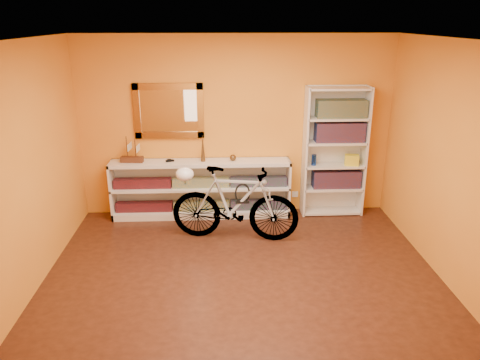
{
  "coord_description": "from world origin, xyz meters",
  "views": [
    {
      "loc": [
        -0.24,
        -4.51,
        2.8
      ],
      "look_at": [
        0.0,
        0.7,
        0.95
      ],
      "focal_mm": 34.43,
      "sensor_mm": 36.0,
      "label": 1
    }
  ],
  "objects_px": {
    "bicycle": "(235,204)",
    "bookcase": "(335,152)",
    "console_unit": "(201,189)",
    "helmet": "(185,174)"
  },
  "relations": [
    {
      "from": "console_unit",
      "to": "helmet",
      "type": "height_order",
      "value": "helmet"
    },
    {
      "from": "console_unit",
      "to": "bookcase",
      "type": "height_order",
      "value": "bookcase"
    },
    {
      "from": "console_unit",
      "to": "helmet",
      "type": "bearing_deg",
      "value": -104.72
    },
    {
      "from": "console_unit",
      "to": "bicycle",
      "type": "relative_size",
      "value": 1.52
    },
    {
      "from": "console_unit",
      "to": "helmet",
      "type": "xyz_separation_m",
      "value": [
        -0.18,
        -0.67,
        0.46
      ]
    },
    {
      "from": "console_unit",
      "to": "bicycle",
      "type": "xyz_separation_m",
      "value": [
        0.47,
        -0.78,
        0.08
      ]
    },
    {
      "from": "console_unit",
      "to": "bookcase",
      "type": "xyz_separation_m",
      "value": [
        1.95,
        0.03,
        0.52
      ]
    },
    {
      "from": "bicycle",
      "to": "console_unit",
      "type": "bearing_deg",
      "value": 40.46
    },
    {
      "from": "bicycle",
      "to": "helmet",
      "type": "relative_size",
      "value": 7.23
    },
    {
      "from": "bicycle",
      "to": "bookcase",
      "type": "bearing_deg",
      "value": -51.99
    }
  ]
}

